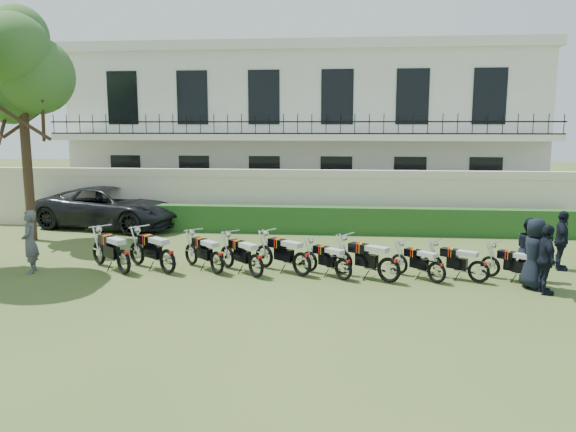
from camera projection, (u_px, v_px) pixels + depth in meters
The scene contains 21 objects.
ground at pixel (269, 288), 13.85m from camera, with size 100.00×100.00×0.00m, color #384B1E.
perimeter_wall at pixel (296, 199), 21.52m from camera, with size 30.00×0.35×2.30m.
hedge at pixel (321, 220), 20.74m from camera, with size 18.00×0.60×1.00m, color #294F1C.
building at pixel (307, 131), 26.96m from camera, with size 20.40×9.60×7.40m.
tree_west_near at pixel (21, 67), 18.67m from camera, with size 3.40×3.20×7.90m.
motorcycle_0 at pixel (123, 256), 14.95m from camera, with size 1.69×1.46×1.16m.
motorcycle_1 at pixel (167, 255), 15.00m from camera, with size 1.77×1.34×1.15m.
motorcycle_2 at pixel (217, 257), 14.99m from camera, with size 1.46×1.42×1.06m.
motorcycle_3 at pixel (256, 260), 14.66m from camera, with size 1.47×1.44×1.07m.
motorcycle_4 at pixel (302, 258), 14.78m from camera, with size 1.70×1.27×1.10m.
motorcycle_5 at pixel (344, 264), 14.43m from camera, with size 1.41×1.21×0.97m.
motorcycle_6 at pixel (389, 264), 14.15m from camera, with size 1.80×1.18×1.12m.
motorcycle_7 at pixel (437, 267), 14.16m from camera, with size 1.32×1.23×0.94m.
motorcycle_8 at pixel (479, 266), 14.17m from camera, with size 1.59×0.98×0.98m.
motorcycle_9 at pixel (536, 270), 13.90m from camera, with size 1.37×1.21×0.95m.
suv at pixel (112, 207), 21.86m from camera, with size 2.67×5.80×1.61m, color black.
inspector at pixel (30, 242), 15.17m from camera, with size 0.63×0.41×1.72m, color #5C5C62.
officer_2 at pixel (546, 260), 13.24m from camera, with size 0.98×0.41×1.68m, color black.
officer_3 at pixel (535, 254), 13.70m from camera, with size 0.86×0.56×1.75m, color black.
officer_4 at pixel (529, 249), 14.45m from camera, with size 0.80×0.62×1.64m, color black.
officer_5 at pixel (562, 241), 15.46m from camera, with size 0.97×0.41×1.66m, color black.
Camera 1 is at (1.78, -13.27, 3.98)m, focal length 35.00 mm.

